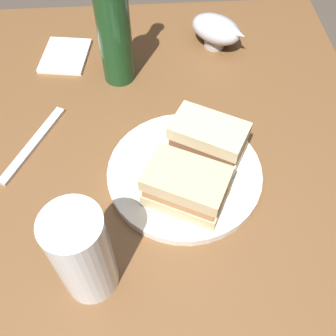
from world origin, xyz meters
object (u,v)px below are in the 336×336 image
sandwich_half_right (207,140)px  fork (32,144)px  sandwich_half_left (185,187)px  pint_glass (83,258)px  napkin (65,56)px  plate (183,173)px  gravy_boat (216,30)px  cider_bottle (113,27)px

sandwich_half_right → fork: 0.30m
sandwich_half_left → sandwich_half_right: bearing=-26.5°
sandwich_half_left → pint_glass: bearing=128.9°
napkin → fork: size_ratio=0.61×
sandwich_half_left → napkin: (0.37, 0.22, -0.04)m
pint_glass → sandwich_half_right: bearing=-42.5°
pint_glass → sandwich_half_left: bearing=-51.1°
sandwich_half_left → plate: bearing=-3.9°
sandwich_half_left → gravy_boat: size_ratio=1.07×
plate → sandwich_half_left: sandwich_half_left is taller
sandwich_half_right → cider_bottle: bearing=34.2°
sandwich_half_left → sandwich_half_right: 0.10m
sandwich_half_right → napkin: sandwich_half_right is taller
sandwich_half_left → cider_bottle: bearing=18.9°
sandwich_half_right → cider_bottle: (0.22, 0.15, 0.06)m
gravy_boat → pint_glass: bearing=154.5°
sandwich_half_left → napkin: sandwich_half_left is taller
plate → fork: size_ratio=1.39×
sandwich_half_left → cider_bottle: 0.33m
plate → gravy_boat: 0.35m
gravy_boat → cider_bottle: 0.23m
plate → cider_bottle: cider_bottle is taller
pint_glass → fork: 0.28m
sandwich_half_right → fork: bearing=80.8°
sandwich_half_left → pint_glass: size_ratio=0.86×
napkin → sandwich_half_right: bearing=-137.5°
plate → sandwich_half_right: size_ratio=1.86×
sandwich_half_left → sandwich_half_right: (0.09, -0.04, 0.00)m
gravy_boat → napkin: bearing=93.1°
sandwich_half_right → gravy_boat: size_ratio=1.03×
sandwich_half_left → pint_glass: pint_glass is taller
sandwich_half_left → napkin: size_ratio=1.26×
plate → fork: plate is taller
sandwich_half_right → gravy_boat: sandwich_half_right is taller
pint_glass → cider_bottle: (0.41, -0.03, 0.04)m
sandwich_half_right → cider_bottle: cider_bottle is taller
plate → cider_bottle: 0.29m
sandwich_half_right → fork: size_ratio=0.74×
pint_glass → fork: size_ratio=0.89×
gravy_boat → fork: bearing=125.8°
sandwich_half_right → pint_glass: bearing=137.5°
sandwich_half_left → sandwich_half_right: size_ratio=1.03×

